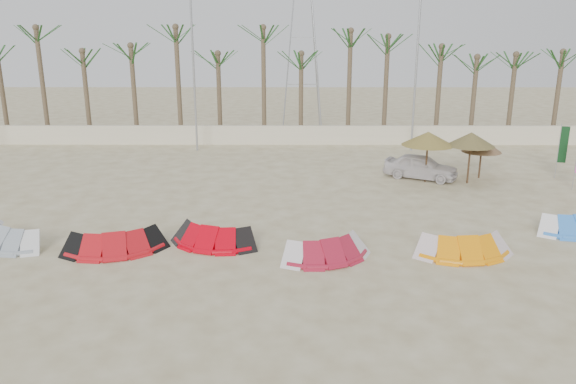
{
  "coord_description": "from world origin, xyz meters",
  "views": [
    {
      "loc": [
        0.09,
        -15.98,
        7.8
      ],
      "look_at": [
        0.0,
        6.0,
        1.3
      ],
      "focal_mm": 35.0,
      "sensor_mm": 36.0,
      "label": 1
    }
  ],
  "objects_px": {
    "kite_red_right": "(327,245)",
    "kite_orange": "(462,242)",
    "kite_blue": "(574,221)",
    "kite_grey": "(12,234)",
    "parasol_left": "(428,139)",
    "car": "(421,167)",
    "kite_red_left": "(117,238)",
    "parasol_mid": "(471,139)",
    "parasol_right": "(482,145)",
    "kite_red_mid": "(214,233)"
  },
  "relations": [
    {
      "from": "car",
      "to": "kite_grey",
      "type": "bearing_deg",
      "value": 146.82
    },
    {
      "from": "kite_red_mid",
      "to": "parasol_mid",
      "type": "distance_m",
      "value": 14.82
    },
    {
      "from": "kite_red_right",
      "to": "kite_orange",
      "type": "relative_size",
      "value": 1.03
    },
    {
      "from": "kite_grey",
      "to": "kite_orange",
      "type": "height_order",
      "value": "same"
    },
    {
      "from": "parasol_left",
      "to": "parasol_right",
      "type": "relative_size",
      "value": 1.27
    },
    {
      "from": "kite_red_right",
      "to": "parasol_right",
      "type": "height_order",
      "value": "parasol_right"
    },
    {
      "from": "kite_red_left",
      "to": "kite_red_right",
      "type": "height_order",
      "value": "same"
    },
    {
      "from": "car",
      "to": "parasol_mid",
      "type": "bearing_deg",
      "value": -84.68
    },
    {
      "from": "kite_red_right",
      "to": "kite_blue",
      "type": "relative_size",
      "value": 1.08
    },
    {
      "from": "parasol_left",
      "to": "parasol_mid",
      "type": "relative_size",
      "value": 1.01
    },
    {
      "from": "parasol_mid",
      "to": "parasol_right",
      "type": "bearing_deg",
      "value": 48.25
    },
    {
      "from": "kite_grey",
      "to": "kite_red_left",
      "type": "distance_m",
      "value": 4.03
    },
    {
      "from": "kite_red_right",
      "to": "parasol_left",
      "type": "distance_m",
      "value": 11.67
    },
    {
      "from": "kite_red_left",
      "to": "kite_red_right",
      "type": "distance_m",
      "value": 7.59
    },
    {
      "from": "kite_orange",
      "to": "parasol_left",
      "type": "distance_m",
      "value": 9.85
    },
    {
      "from": "kite_grey",
      "to": "parasol_left",
      "type": "bearing_deg",
      "value": 27.16
    },
    {
      "from": "parasol_mid",
      "to": "car",
      "type": "distance_m",
      "value": 2.93
    },
    {
      "from": "kite_blue",
      "to": "kite_grey",
      "type": "bearing_deg",
      "value": -175.85
    },
    {
      "from": "kite_grey",
      "to": "car",
      "type": "distance_m",
      "value": 19.72
    },
    {
      "from": "parasol_left",
      "to": "kite_red_right",
      "type": "bearing_deg",
      "value": -120.1
    },
    {
      "from": "kite_red_right",
      "to": "kite_blue",
      "type": "distance_m",
      "value": 10.27
    },
    {
      "from": "kite_blue",
      "to": "parasol_mid",
      "type": "relative_size",
      "value": 1.25
    },
    {
      "from": "parasol_right",
      "to": "car",
      "type": "xyz_separation_m",
      "value": [
        -3.18,
        -0.14,
        -1.12
      ]
    },
    {
      "from": "kite_orange",
      "to": "parasol_mid",
      "type": "bearing_deg",
      "value": 71.93
    },
    {
      "from": "kite_orange",
      "to": "car",
      "type": "height_order",
      "value": "car"
    },
    {
      "from": "kite_red_left",
      "to": "kite_red_mid",
      "type": "relative_size",
      "value": 1.07
    },
    {
      "from": "kite_red_left",
      "to": "parasol_mid",
      "type": "relative_size",
      "value": 1.44
    },
    {
      "from": "kite_blue",
      "to": "car",
      "type": "height_order",
      "value": "car"
    },
    {
      "from": "kite_red_mid",
      "to": "parasol_left",
      "type": "xyz_separation_m",
      "value": [
        9.91,
        8.7,
        1.88
      ]
    },
    {
      "from": "kite_orange",
      "to": "kite_red_right",
      "type": "bearing_deg",
      "value": -175.99
    },
    {
      "from": "kite_red_mid",
      "to": "car",
      "type": "relative_size",
      "value": 0.93
    },
    {
      "from": "kite_red_left",
      "to": "parasol_mid",
      "type": "distance_m",
      "value": 18.01
    },
    {
      "from": "kite_red_left",
      "to": "kite_orange",
      "type": "distance_m",
      "value": 12.41
    },
    {
      "from": "kite_red_left",
      "to": "parasol_mid",
      "type": "xyz_separation_m",
      "value": [
        15.46,
        9.03,
        1.89
      ]
    },
    {
      "from": "kite_grey",
      "to": "parasol_mid",
      "type": "bearing_deg",
      "value": 23.93
    },
    {
      "from": "kite_grey",
      "to": "parasol_right",
      "type": "distance_m",
      "value": 22.65
    },
    {
      "from": "kite_grey",
      "to": "kite_blue",
      "type": "relative_size",
      "value": 1.01
    },
    {
      "from": "kite_orange",
      "to": "parasol_mid",
      "type": "relative_size",
      "value": 1.31
    },
    {
      "from": "parasol_left",
      "to": "car",
      "type": "height_order",
      "value": "parasol_left"
    },
    {
      "from": "kite_red_mid",
      "to": "car",
      "type": "height_order",
      "value": "car"
    },
    {
      "from": "kite_grey",
      "to": "kite_orange",
      "type": "bearing_deg",
      "value": -2.51
    },
    {
      "from": "parasol_mid",
      "to": "parasol_left",
      "type": "bearing_deg",
      "value": 173.04
    },
    {
      "from": "kite_red_mid",
      "to": "parasol_right",
      "type": "bearing_deg",
      "value": 36.2
    },
    {
      "from": "kite_red_mid",
      "to": "kite_red_right",
      "type": "xyz_separation_m",
      "value": [
        4.13,
        -1.26,
        -0.0
      ]
    },
    {
      "from": "parasol_left",
      "to": "parasol_mid",
      "type": "xyz_separation_m",
      "value": [
        2.12,
        -0.26,
        0.02
      ]
    },
    {
      "from": "kite_red_left",
      "to": "kite_red_right",
      "type": "xyz_separation_m",
      "value": [
        7.56,
        -0.68,
        -0.0
      ]
    },
    {
      "from": "parasol_left",
      "to": "parasol_mid",
      "type": "bearing_deg",
      "value": -6.96
    },
    {
      "from": "kite_grey",
      "to": "kite_blue",
      "type": "bearing_deg",
      "value": 4.15
    },
    {
      "from": "kite_red_left",
      "to": "parasol_right",
      "type": "bearing_deg",
      "value": 31.58
    },
    {
      "from": "kite_red_mid",
      "to": "kite_red_right",
      "type": "relative_size",
      "value": 1.0
    }
  ]
}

